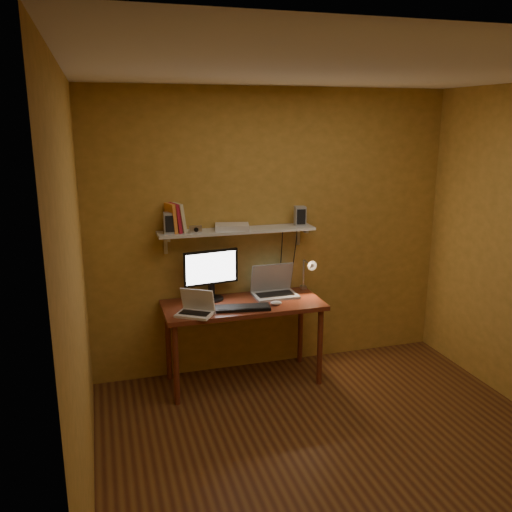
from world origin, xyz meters
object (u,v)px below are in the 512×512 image
object	(u,v)px
desk_lamp	(308,271)
desk	(243,312)
wall_shelf	(237,231)
mouse	(276,303)
shelf_camera	(196,229)
netbook	(196,308)
speaker_left	(170,223)
router	(232,227)
laptop	(274,287)
speaker_right	(300,216)
monitor	(211,272)
keyboard	(243,308)

from	to	relation	value
desk_lamp	desk	bearing A→B (deg)	-169.19
wall_shelf	desk_lamp	size ratio (longest dim) A/B	3.73
mouse	shelf_camera	distance (m)	0.94
netbook	shelf_camera	size ratio (longest dim) A/B	3.31
netbook	mouse	world-z (taller)	netbook
wall_shelf	speaker_left	xyz separation A→B (m)	(-0.59, -0.01, 0.11)
desk	router	world-z (taller)	router
desk	netbook	xyz separation A→B (m)	(-0.45, -0.16, 0.14)
desk	speaker_left	xyz separation A→B (m)	(-0.59, 0.19, 0.80)
laptop	router	size ratio (longest dim) A/B	1.35
netbook	speaker_right	bearing A→B (deg)	51.88
wall_shelf	netbook	size ratio (longest dim) A/B	3.97
laptop	mouse	world-z (taller)	laptop
desk_lamp	shelf_camera	distance (m)	1.13
laptop	monitor	bearing A→B (deg)	176.24
mouse	speaker_left	world-z (taller)	speaker_left
monitor	netbook	bearing A→B (deg)	-129.51
wall_shelf	keyboard	size ratio (longest dim) A/B	3.00
speaker_right	keyboard	bearing A→B (deg)	-142.32
keyboard	desk_lamp	size ratio (longest dim) A/B	1.24
desk_lamp	netbook	bearing A→B (deg)	-165.54
router	speaker_right	bearing A→B (deg)	0.93
shelf_camera	desk_lamp	bearing A→B (deg)	-0.59
netbook	shelf_camera	xyz separation A→B (m)	(0.07, 0.30, 0.60)
wall_shelf	laptop	distance (m)	0.63
monitor	speaker_left	bearing A→B (deg)	169.74
wall_shelf	mouse	size ratio (longest dim) A/B	14.02
mouse	wall_shelf	bearing A→B (deg)	139.83
desk	wall_shelf	bearing A→B (deg)	90.00
netbook	speaker_left	distance (m)	0.76
netbook	router	world-z (taller)	router
mouse	desk_lamp	distance (m)	0.51
wall_shelf	speaker_left	size ratio (longest dim) A/B	7.84
desk	shelf_camera	size ratio (longest dim) A/B	13.14
speaker_left	speaker_right	distance (m)	1.19
desk_lamp	router	distance (m)	0.83
keyboard	mouse	bearing A→B (deg)	13.27
desk_lamp	shelf_camera	bearing A→B (deg)	179.41
monitor	keyboard	xyz separation A→B (m)	(0.20, -0.33, -0.24)
router	wall_shelf	bearing A→B (deg)	6.43
mouse	speaker_right	bearing A→B (deg)	55.58
monitor	mouse	distance (m)	0.64
desk	desk_lamp	xyz separation A→B (m)	(0.66, 0.13, 0.29)
desk	shelf_camera	distance (m)	0.84
wall_shelf	desk_lamp	bearing A→B (deg)	-5.88
speaker_left	router	world-z (taller)	speaker_left
shelf_camera	speaker_left	bearing A→B (deg)	166.87
wall_shelf	desk_lamp	world-z (taller)	wall_shelf
netbook	shelf_camera	bearing A→B (deg)	110.08
monitor	router	bearing A→B (deg)	-4.12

